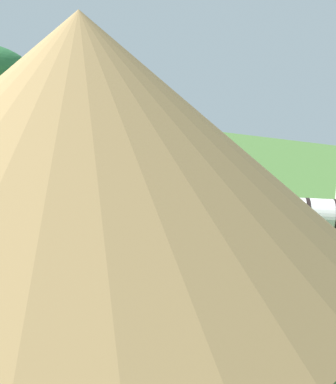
{
  "coord_description": "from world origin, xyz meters",
  "views": [
    {
      "loc": [
        -7.57,
        6.74,
        3.64
      ],
      "look_at": [
        0.67,
        0.64,
        1.0
      ],
      "focal_mm": 37.55,
      "sensor_mm": 36.0,
      "label": 1
    }
  ],
  "objects_px": {
    "patio_chair_near_hut": "(102,222)",
    "zebra_by_umbrella": "(259,188)",
    "patio_dining_table": "(106,201)",
    "guest_behind_table": "(29,199)",
    "thatched_hut": "(89,210)",
    "patio_chair_near_lawn": "(67,201)",
    "shade_umbrella": "(103,128)",
    "zebra_toward_hut": "(323,216)",
    "striped_lounge_chair": "(183,221)",
    "patio_chair_west_end": "(150,200)",
    "guest_beside_umbrella": "(60,182)",
    "zebra_nearest_camera": "(185,171)"
  },
  "relations": [
    {
      "from": "patio_chair_west_end",
      "to": "patio_chair_near_lawn",
      "type": "relative_size",
      "value": 1.0
    },
    {
      "from": "patio_chair_near_lawn",
      "to": "striped_lounge_chair",
      "type": "bearing_deg",
      "value": 96.9
    },
    {
      "from": "shade_umbrella",
      "to": "guest_beside_umbrella",
      "type": "relative_size",
      "value": 2.16
    },
    {
      "from": "patio_chair_near_lawn",
      "to": "patio_chair_near_hut",
      "type": "xyz_separation_m",
      "value": [
        -2.27,
        0.07,
        0.0
      ]
    },
    {
      "from": "shade_umbrella",
      "to": "striped_lounge_chair",
      "type": "xyz_separation_m",
      "value": [
        -1.63,
        -1.38,
        -2.4
      ]
    },
    {
      "from": "guest_behind_table",
      "to": "striped_lounge_chair",
      "type": "relative_size",
      "value": 1.72
    },
    {
      "from": "patio_dining_table",
      "to": "patio_chair_near_lawn",
      "type": "height_order",
      "value": "patio_chair_near_lawn"
    },
    {
      "from": "shade_umbrella",
      "to": "guest_beside_umbrella",
      "type": "bearing_deg",
      "value": 16.82
    },
    {
      "from": "patio_chair_west_end",
      "to": "zebra_toward_hut",
      "type": "relative_size",
      "value": 0.52
    },
    {
      "from": "thatched_hut",
      "to": "guest_behind_table",
      "type": "bearing_deg",
      "value": -11.18
    },
    {
      "from": "shade_umbrella",
      "to": "patio_chair_west_end",
      "type": "relative_size",
      "value": 3.72
    },
    {
      "from": "patio_chair_near_lawn",
      "to": "zebra_toward_hut",
      "type": "distance_m",
      "value": 6.9
    },
    {
      "from": "guest_behind_table",
      "to": "zebra_nearest_camera",
      "type": "relative_size",
      "value": 0.71
    },
    {
      "from": "zebra_nearest_camera",
      "to": "zebra_toward_hut",
      "type": "bearing_deg",
      "value": -108.61
    },
    {
      "from": "patio_dining_table",
      "to": "zebra_by_umbrella",
      "type": "height_order",
      "value": "zebra_by_umbrella"
    },
    {
      "from": "shade_umbrella",
      "to": "guest_behind_table",
      "type": "xyz_separation_m",
      "value": [
        0.32,
        1.98,
        -1.66
      ]
    },
    {
      "from": "shade_umbrella",
      "to": "zebra_toward_hut",
      "type": "distance_m",
      "value": 5.78
    },
    {
      "from": "zebra_nearest_camera",
      "to": "thatched_hut",
      "type": "bearing_deg",
      "value": -147.45
    },
    {
      "from": "patio_dining_table",
      "to": "patio_chair_west_end",
      "type": "bearing_deg",
      "value": -98.97
    },
    {
      "from": "patio_chair_near_hut",
      "to": "guest_beside_umbrella",
      "type": "height_order",
      "value": "guest_beside_umbrella"
    },
    {
      "from": "shade_umbrella",
      "to": "guest_behind_table",
      "type": "relative_size",
      "value": 2.03
    },
    {
      "from": "patio_dining_table",
      "to": "guest_beside_umbrella",
      "type": "height_order",
      "value": "guest_beside_umbrella"
    },
    {
      "from": "patio_chair_near_hut",
      "to": "zebra_by_umbrella",
      "type": "bearing_deg",
      "value": 17.52
    },
    {
      "from": "shade_umbrella",
      "to": "patio_chair_near_hut",
      "type": "height_order",
      "value": "shade_umbrella"
    },
    {
      "from": "patio_chair_near_lawn",
      "to": "zebra_toward_hut",
      "type": "height_order",
      "value": "zebra_toward_hut"
    },
    {
      "from": "patio_chair_near_hut",
      "to": "striped_lounge_chair",
      "type": "distance_m",
      "value": 2.17
    },
    {
      "from": "thatched_hut",
      "to": "patio_chair_near_lawn",
      "type": "relative_size",
      "value": 6.26
    },
    {
      "from": "patio_dining_table",
      "to": "guest_behind_table",
      "type": "relative_size",
      "value": 0.99
    },
    {
      "from": "shade_umbrella",
      "to": "zebra_by_umbrella",
      "type": "bearing_deg",
      "value": -122.29
    },
    {
      "from": "patio_chair_near_hut",
      "to": "guest_behind_table",
      "type": "relative_size",
      "value": 0.55
    },
    {
      "from": "shade_umbrella",
      "to": "patio_chair_west_end",
      "type": "bearing_deg",
      "value": -98.97
    },
    {
      "from": "guest_beside_umbrella",
      "to": "guest_behind_table",
      "type": "distance_m",
      "value": 2.08
    },
    {
      "from": "guest_beside_umbrella",
      "to": "patio_chair_near_lawn",
      "type": "bearing_deg",
      "value": 131.5
    },
    {
      "from": "guest_beside_umbrella",
      "to": "zebra_toward_hut",
      "type": "relative_size",
      "value": 0.9
    },
    {
      "from": "patio_chair_near_hut",
      "to": "patio_chair_west_end",
      "type": "bearing_deg",
      "value": 56.76
    },
    {
      "from": "thatched_hut",
      "to": "guest_behind_table",
      "type": "xyz_separation_m",
      "value": [
        6.02,
        -1.19,
        -1.4
      ]
    },
    {
      "from": "patio_chair_near_lawn",
      "to": "guest_beside_umbrella",
      "type": "bearing_deg",
      "value": -126.6
    },
    {
      "from": "shade_umbrella",
      "to": "patio_chair_near_lawn",
      "type": "distance_m",
      "value": 2.51
    },
    {
      "from": "patio_dining_table",
      "to": "patio_chair_near_hut",
      "type": "height_order",
      "value": "patio_chair_near_hut"
    },
    {
      "from": "patio_dining_table",
      "to": "zebra_nearest_camera",
      "type": "relative_size",
      "value": 0.7
    },
    {
      "from": "patio_chair_near_hut",
      "to": "zebra_toward_hut",
      "type": "relative_size",
      "value": 0.52
    },
    {
      "from": "patio_chair_near_lawn",
      "to": "zebra_by_umbrella",
      "type": "height_order",
      "value": "zebra_by_umbrella"
    },
    {
      "from": "patio_dining_table",
      "to": "patio_chair_west_end",
      "type": "height_order",
      "value": "patio_chair_west_end"
    },
    {
      "from": "guest_behind_table",
      "to": "patio_chair_near_lawn",
      "type": "bearing_deg",
      "value": -113.39
    },
    {
      "from": "patio_chair_west_end",
      "to": "guest_beside_umbrella",
      "type": "xyz_separation_m",
      "value": [
        2.03,
        1.86,
        0.41
      ]
    },
    {
      "from": "guest_behind_table",
      "to": "zebra_toward_hut",
      "type": "bearing_deg",
      "value": 164.75
    },
    {
      "from": "thatched_hut",
      "to": "patio_chair_west_end",
      "type": "xyz_separation_m",
      "value": [
        5.5,
        -4.47,
        -1.87
      ]
    },
    {
      "from": "thatched_hut",
      "to": "striped_lounge_chair",
      "type": "relative_size",
      "value": 5.88
    },
    {
      "from": "patio_dining_table",
      "to": "thatched_hut",
      "type": "bearing_deg",
      "value": 150.96
    },
    {
      "from": "thatched_hut",
      "to": "guest_beside_umbrella",
      "type": "distance_m",
      "value": 8.1
    }
  ]
}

